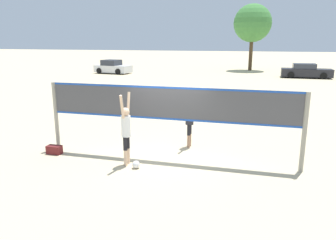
{
  "coord_description": "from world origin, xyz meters",
  "views": [
    {
      "loc": [
        2.57,
        -9.5,
        3.7
      ],
      "look_at": [
        0.0,
        0.0,
        1.27
      ],
      "focal_mm": 35.0,
      "sensor_mm": 36.0,
      "label": 1
    }
  ],
  "objects_px": {
    "player_blocker": "(190,118)",
    "parked_car_near": "(306,71)",
    "volleyball": "(136,165)",
    "tree_right_cluster": "(253,23)",
    "parked_car_mid": "(113,67)",
    "volleyball_net": "(168,109)",
    "gear_bag": "(54,150)",
    "player_spiker": "(126,128)"
  },
  "relations": [
    {
      "from": "volleyball_net",
      "to": "gear_bag",
      "type": "relative_size",
      "value": 16.73
    },
    {
      "from": "volleyball_net",
      "to": "gear_bag",
      "type": "xyz_separation_m",
      "value": [
        -3.77,
        -0.54,
        -1.47
      ]
    },
    {
      "from": "volleyball_net",
      "to": "gear_bag",
      "type": "distance_m",
      "value": 4.08
    },
    {
      "from": "parked_car_near",
      "to": "tree_right_cluster",
      "type": "bearing_deg",
      "value": 130.74
    },
    {
      "from": "volleyball",
      "to": "parked_car_near",
      "type": "distance_m",
      "value": 27.67
    },
    {
      "from": "volleyball_net",
      "to": "volleyball",
      "type": "height_order",
      "value": "volleyball_net"
    },
    {
      "from": "parked_car_mid",
      "to": "tree_right_cluster",
      "type": "xyz_separation_m",
      "value": [
        14.73,
        7.76,
        4.9
      ]
    },
    {
      "from": "player_spiker",
      "to": "player_blocker",
      "type": "xyz_separation_m",
      "value": [
        1.48,
        2.16,
        -0.1
      ]
    },
    {
      "from": "parked_car_near",
      "to": "player_spiker",
      "type": "bearing_deg",
      "value": -106.13
    },
    {
      "from": "tree_right_cluster",
      "to": "player_blocker",
      "type": "bearing_deg",
      "value": -92.43
    },
    {
      "from": "player_blocker",
      "to": "gear_bag",
      "type": "xyz_separation_m",
      "value": [
        -4.18,
        -1.9,
        -0.91
      ]
    },
    {
      "from": "tree_right_cluster",
      "to": "player_spiker",
      "type": "bearing_deg",
      "value": -94.84
    },
    {
      "from": "player_blocker",
      "to": "parked_car_near",
      "type": "xyz_separation_m",
      "value": [
        6.85,
        24.11,
        -0.42
      ]
    },
    {
      "from": "volleyball_net",
      "to": "player_spiker",
      "type": "xyz_separation_m",
      "value": [
        -1.07,
        -0.8,
        -0.45
      ]
    },
    {
      "from": "player_spiker",
      "to": "gear_bag",
      "type": "distance_m",
      "value": 2.89
    },
    {
      "from": "gear_bag",
      "to": "parked_car_mid",
      "type": "distance_m",
      "value": 26.67
    },
    {
      "from": "player_spiker",
      "to": "volleyball",
      "type": "bearing_deg",
      "value": -120.45
    },
    {
      "from": "volleyball",
      "to": "tree_right_cluster",
      "type": "height_order",
      "value": "tree_right_cluster"
    },
    {
      "from": "player_blocker",
      "to": "parked_car_mid",
      "type": "xyz_separation_m",
      "value": [
        -13.42,
        23.11,
        -0.39
      ]
    },
    {
      "from": "player_blocker",
      "to": "volleyball",
      "type": "xyz_separation_m",
      "value": [
        -1.11,
        -2.38,
        -0.94
      ]
    },
    {
      "from": "volleyball",
      "to": "parked_car_mid",
      "type": "relative_size",
      "value": 0.05
    },
    {
      "from": "volleyball",
      "to": "gear_bag",
      "type": "height_order",
      "value": "gear_bag"
    },
    {
      "from": "volleyball",
      "to": "parked_car_mid",
      "type": "xyz_separation_m",
      "value": [
        -12.31,
        25.49,
        0.55
      ]
    },
    {
      "from": "volleyball_net",
      "to": "player_blocker",
      "type": "height_order",
      "value": "volleyball_net"
    },
    {
      "from": "parked_car_mid",
      "to": "player_spiker",
      "type": "bearing_deg",
      "value": -54.9
    },
    {
      "from": "gear_bag",
      "to": "parked_car_near",
      "type": "distance_m",
      "value": 28.25
    },
    {
      "from": "volleyball",
      "to": "tree_right_cluster",
      "type": "distance_m",
      "value": 33.79
    },
    {
      "from": "player_spiker",
      "to": "volleyball",
      "type": "relative_size",
      "value": 9.58
    },
    {
      "from": "volleyball_net",
      "to": "tree_right_cluster",
      "type": "xyz_separation_m",
      "value": [
        1.72,
        32.24,
        3.95
      ]
    },
    {
      "from": "player_spiker",
      "to": "player_blocker",
      "type": "bearing_deg",
      "value": -34.46
    },
    {
      "from": "parked_car_mid",
      "to": "tree_right_cluster",
      "type": "relative_size",
      "value": 0.54
    },
    {
      "from": "player_blocker",
      "to": "parked_car_near",
      "type": "relative_size",
      "value": 0.42
    },
    {
      "from": "parked_car_near",
      "to": "parked_car_mid",
      "type": "xyz_separation_m",
      "value": [
        -20.27,
        -1.0,
        0.03
      ]
    },
    {
      "from": "volleyball_net",
      "to": "parked_car_mid",
      "type": "height_order",
      "value": "volleyball_net"
    },
    {
      "from": "player_blocker",
      "to": "volleyball",
      "type": "bearing_deg",
      "value": -25.04
    },
    {
      "from": "player_spiker",
      "to": "player_blocker",
      "type": "distance_m",
      "value": 2.62
    },
    {
      "from": "gear_bag",
      "to": "player_blocker",
      "type": "bearing_deg",
      "value": 24.45
    },
    {
      "from": "tree_right_cluster",
      "to": "volleyball",
      "type": "bearing_deg",
      "value": -94.17
    },
    {
      "from": "volleyball",
      "to": "parked_car_near",
      "type": "bearing_deg",
      "value": 73.28
    },
    {
      "from": "player_spiker",
      "to": "parked_car_mid",
      "type": "height_order",
      "value": "player_spiker"
    },
    {
      "from": "volleyball",
      "to": "parked_car_mid",
      "type": "height_order",
      "value": "parked_car_mid"
    },
    {
      "from": "player_blocker",
      "to": "parked_car_mid",
      "type": "bearing_deg",
      "value": -149.86
    }
  ]
}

